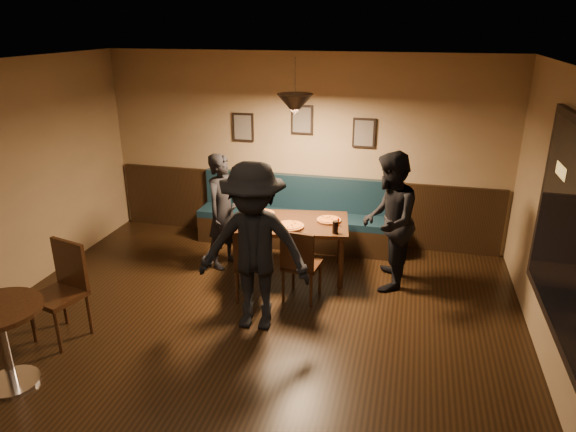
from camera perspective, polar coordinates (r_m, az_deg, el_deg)
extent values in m
plane|color=black|center=(5.23, -7.14, -16.99)|extent=(7.00, 7.00, 0.00)
plane|color=silver|center=(4.17, -8.90, 15.15)|extent=(7.00, 7.00, 0.00)
plane|color=#8C704F|center=(7.71, 1.58, 7.33)|extent=(6.00, 0.00, 6.00)
cube|color=black|center=(7.94, 1.47, 0.96)|extent=(5.88, 0.06, 1.00)
plane|color=black|center=(4.85, 28.94, -2.39)|extent=(0.00, 2.40, 2.40)
cube|color=black|center=(7.86, -4.97, 9.75)|extent=(0.32, 0.04, 0.42)
cube|color=black|center=(7.59, 1.56, 10.59)|extent=(0.32, 0.04, 0.42)
cube|color=black|center=(7.49, 8.38, 9.06)|extent=(0.32, 0.04, 0.42)
cone|color=black|center=(6.32, 0.77, 12.20)|extent=(0.44, 0.44, 0.25)
cube|color=black|center=(6.86, 0.70, -3.52)|extent=(1.51, 1.09, 0.74)
imported|color=black|center=(6.99, -7.15, 0.52)|extent=(0.53, 0.66, 1.58)
imported|color=black|center=(6.48, 11.05, -0.59)|extent=(0.69, 0.87, 1.75)
imported|color=black|center=(5.48, -3.79, -3.55)|extent=(1.24, 0.75, 1.88)
cylinder|color=gold|center=(6.95, -2.81, 0.28)|extent=(0.38, 0.38, 0.04)
cylinder|color=#CC6226|center=(6.52, 0.21, -1.11)|extent=(0.37, 0.37, 0.04)
cylinder|color=orange|center=(6.74, 4.54, -0.43)|extent=(0.38, 0.38, 0.04)
cylinder|color=black|center=(6.35, 5.24, -1.24)|extent=(0.09, 0.09, 0.16)
cylinder|color=#952404|center=(6.58, 5.56, -0.62)|extent=(0.03, 0.03, 0.12)
cube|color=#227F30|center=(7.07, -2.94, 0.49)|extent=(0.21, 0.21, 0.01)
cube|color=#1F773A|center=(6.57, -4.76, -1.16)|extent=(0.20, 0.20, 0.01)
cube|color=silver|center=(6.40, 0.28, -1.72)|extent=(0.21, 0.03, 0.00)
cylinder|color=black|center=(5.49, -28.79, -12.54)|extent=(0.87, 0.87, 0.82)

